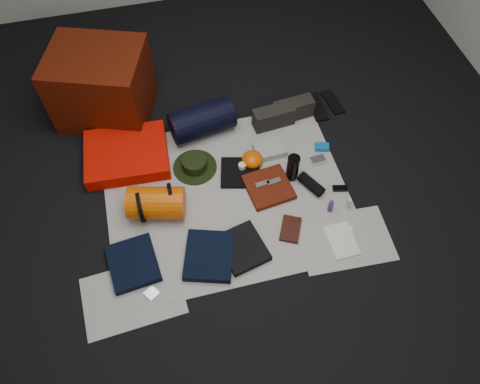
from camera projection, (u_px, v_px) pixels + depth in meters
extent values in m
cube|color=black|center=(227.00, 197.00, 3.15)|extent=(4.50, 4.50, 0.02)
cube|color=beige|center=(227.00, 196.00, 3.14)|extent=(1.60, 1.30, 0.01)
cube|color=beige|center=(133.00, 296.00, 2.76)|extent=(0.61, 0.44, 0.00)
cube|color=beige|center=(345.00, 239.00, 2.96)|extent=(0.60, 0.43, 0.00)
cube|color=#4D1205|center=(101.00, 85.00, 3.34)|extent=(0.79, 0.72, 0.54)
cube|color=red|center=(127.00, 155.00, 3.26)|extent=(0.59, 0.49, 0.10)
cylinder|color=#CF4D03|center=(156.00, 203.00, 2.98)|extent=(0.40, 0.29, 0.21)
cylinder|color=black|center=(141.00, 206.00, 2.97)|extent=(0.02, 0.22, 0.22)
cylinder|color=black|center=(172.00, 200.00, 2.99)|extent=(0.03, 0.22, 0.22)
cylinder|color=black|center=(202.00, 120.00, 3.35)|extent=(0.49, 0.31, 0.24)
cylinder|color=black|center=(195.00, 167.00, 3.26)|extent=(0.40, 0.40, 0.01)
cylinder|color=black|center=(194.00, 163.00, 3.23)|extent=(0.17, 0.17, 0.07)
cube|color=black|center=(274.00, 117.00, 3.43)|extent=(0.31, 0.14, 0.15)
cube|color=black|center=(293.00, 109.00, 3.47)|extent=(0.30, 0.14, 0.15)
cube|color=black|center=(317.00, 107.00, 3.58)|extent=(0.11, 0.29, 0.02)
cube|color=black|center=(333.00, 102.00, 3.61)|extent=(0.12, 0.26, 0.01)
cube|color=black|center=(133.00, 263.00, 2.84)|extent=(0.32, 0.35, 0.05)
cube|color=black|center=(209.00, 256.00, 2.87)|extent=(0.37, 0.40, 0.05)
cube|color=black|center=(243.00, 248.00, 2.90)|extent=(0.32, 0.35, 0.05)
cube|color=black|center=(240.00, 173.00, 3.23)|extent=(0.32, 0.31, 0.03)
cube|color=#541709|center=(269.00, 187.00, 3.15)|extent=(0.32, 0.32, 0.04)
ellipsoid|color=#CF4D03|center=(252.00, 159.00, 3.25)|extent=(0.15, 0.15, 0.10)
cube|color=#939B93|center=(270.00, 149.00, 3.32)|extent=(0.22, 0.17, 0.05)
cylinder|color=black|center=(293.00, 168.00, 3.14)|extent=(0.10, 0.10, 0.21)
cylinder|color=black|center=(311.00, 184.00, 3.14)|extent=(0.16, 0.20, 0.07)
cube|color=silver|center=(318.00, 160.00, 3.28)|extent=(0.11, 0.07, 0.04)
cube|color=#1061A2|center=(322.00, 147.00, 3.35)|extent=(0.11, 0.09, 0.03)
cylinder|color=#3E216C|center=(331.00, 206.00, 3.03)|extent=(0.04, 0.04, 0.10)
cylinder|color=#B0B4AF|center=(348.00, 203.00, 3.05)|extent=(0.03, 0.03, 0.09)
cube|color=black|center=(290.00, 229.00, 2.98)|extent=(0.19, 0.22, 0.03)
cube|color=silver|center=(342.00, 240.00, 2.95)|extent=(0.17, 0.24, 0.01)
cube|color=silver|center=(344.00, 239.00, 2.95)|extent=(0.16, 0.20, 0.01)
cube|color=black|center=(340.00, 188.00, 3.16)|extent=(0.11, 0.06, 0.02)
cube|color=silver|center=(151.00, 293.00, 2.75)|extent=(0.10, 0.10, 0.01)
cylinder|color=silver|center=(242.00, 166.00, 3.22)|extent=(0.05, 0.05, 0.04)
cube|color=silver|center=(262.00, 184.00, 3.14)|extent=(0.10, 0.05, 0.01)
cube|color=silver|center=(274.00, 181.00, 3.15)|extent=(0.10, 0.05, 0.01)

